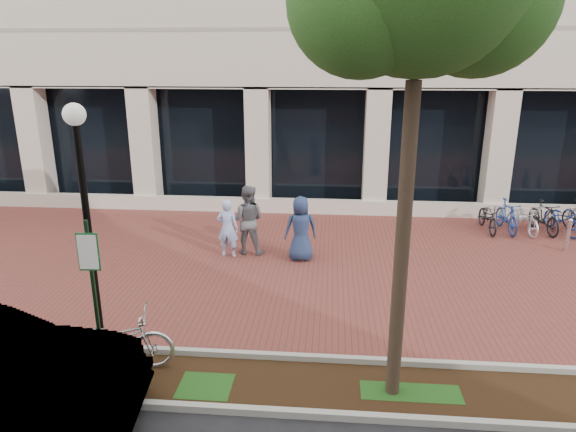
# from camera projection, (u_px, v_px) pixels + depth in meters

# --- Properties ---
(ground) EXTENTS (120.00, 120.00, 0.00)m
(ground) POSITION_uv_depth(u_px,v_px,m) (309.00, 263.00, 13.41)
(ground) COLOR black
(ground) RESTS_ON ground
(brick_plaza) EXTENTS (40.00, 9.00, 0.01)m
(brick_plaza) POSITION_uv_depth(u_px,v_px,m) (309.00, 263.00, 13.41)
(brick_plaza) COLOR brown
(brick_plaza) RESTS_ON ground
(planting_strip) EXTENTS (40.00, 1.50, 0.01)m
(planting_strip) POSITION_uv_depth(u_px,v_px,m) (294.00, 386.00, 8.42)
(planting_strip) COLOR black
(planting_strip) RESTS_ON ground
(curb_plaza_side) EXTENTS (40.00, 0.12, 0.12)m
(curb_plaza_side) POSITION_uv_depth(u_px,v_px,m) (297.00, 357.00, 9.11)
(curb_plaza_side) COLOR #A1A299
(curb_plaza_side) RESTS_ON ground
(curb_street_side) EXTENTS (40.00, 0.12, 0.12)m
(curb_street_side) POSITION_uv_depth(u_px,v_px,m) (290.00, 413.00, 7.69)
(curb_street_side) COLOR #A1A299
(curb_street_side) RESTS_ON ground
(parking_sign) EXTENTS (0.34, 0.07, 2.80)m
(parking_sign) POSITION_uv_depth(u_px,v_px,m) (93.00, 284.00, 8.07)
(parking_sign) COLOR #13351C
(parking_sign) RESTS_ON ground
(lamppost) EXTENTS (0.36, 0.36, 4.48)m
(lamppost) POSITION_uv_depth(u_px,v_px,m) (87.00, 222.00, 8.56)
(lamppost) COLOR black
(lamppost) RESTS_ON ground
(locked_bicycle) EXTENTS (2.18, 1.08, 1.10)m
(locked_bicycle) POSITION_uv_depth(u_px,v_px,m) (112.00, 341.00, 8.71)
(locked_bicycle) COLOR silver
(locked_bicycle) RESTS_ON ground
(pedestrian_left) EXTENTS (0.61, 0.43, 1.59)m
(pedestrian_left) POSITION_uv_depth(u_px,v_px,m) (228.00, 228.00, 13.67)
(pedestrian_left) COLOR #9DB4EA
(pedestrian_left) RESTS_ON ground
(pedestrian_mid) EXTENTS (0.99, 0.80, 1.91)m
(pedestrian_mid) POSITION_uv_depth(u_px,v_px,m) (248.00, 220.00, 13.86)
(pedestrian_mid) COLOR #5B5B5F
(pedestrian_mid) RESTS_ON ground
(pedestrian_right) EXTENTS (0.95, 0.72, 1.74)m
(pedestrian_right) POSITION_uv_depth(u_px,v_px,m) (301.00, 229.00, 13.41)
(pedestrian_right) COLOR navy
(pedestrian_right) RESTS_ON ground
(bollard) EXTENTS (0.12, 0.12, 0.96)m
(bollard) POSITION_uv_depth(u_px,v_px,m) (568.00, 235.00, 14.11)
(bollard) COLOR silver
(bollard) RESTS_ON ground
(bike_rack_cluster) EXTENTS (4.17, 1.79, 0.98)m
(bike_rack_cluster) POSITION_uv_depth(u_px,v_px,m) (544.00, 218.00, 15.65)
(bike_rack_cluster) COLOR black
(bike_rack_cluster) RESTS_ON ground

